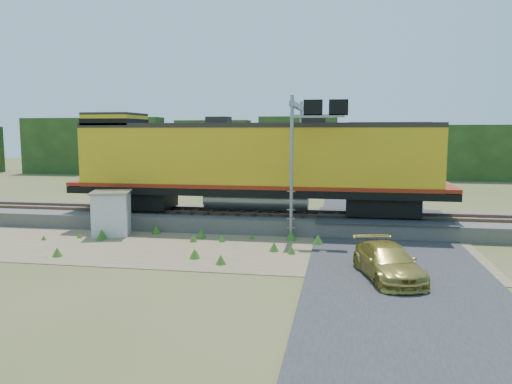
% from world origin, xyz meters
% --- Properties ---
extents(ground, '(140.00, 140.00, 0.00)m').
position_xyz_m(ground, '(0.00, 0.00, 0.00)').
color(ground, '#475123').
rests_on(ground, ground).
extents(ballast, '(70.00, 5.00, 0.80)m').
position_xyz_m(ballast, '(0.00, 6.00, 0.40)').
color(ballast, slate).
rests_on(ballast, ground).
extents(rails, '(70.00, 1.54, 0.16)m').
position_xyz_m(rails, '(0.00, 6.00, 0.88)').
color(rails, brown).
rests_on(rails, ballast).
extents(dirt_shoulder, '(26.00, 8.00, 0.03)m').
position_xyz_m(dirt_shoulder, '(-2.00, 0.50, 0.01)').
color(dirt_shoulder, '#8C7754').
rests_on(dirt_shoulder, ground).
extents(road, '(7.00, 66.00, 0.86)m').
position_xyz_m(road, '(7.00, 0.74, 0.09)').
color(road, '#38383A').
rests_on(road, ground).
extents(tree_line_north, '(130.00, 3.00, 6.50)m').
position_xyz_m(tree_line_north, '(0.00, 38.00, 3.07)').
color(tree_line_north, '#1D3914').
rests_on(tree_line_north, ground).
extents(weed_clumps, '(15.00, 6.20, 0.56)m').
position_xyz_m(weed_clumps, '(-3.50, 0.10, 0.00)').
color(weed_clumps, '#37691E').
rests_on(weed_clumps, ground).
extents(locomotive, '(21.57, 3.29, 5.57)m').
position_xyz_m(locomotive, '(-0.33, 6.00, 3.71)').
color(locomotive, black).
rests_on(locomotive, rails).
extents(shed, '(2.45, 2.45, 2.34)m').
position_xyz_m(shed, '(-7.16, 2.52, 1.18)').
color(shed, silver).
rests_on(shed, ground).
extents(signal_gantry, '(2.87, 6.20, 7.25)m').
position_xyz_m(signal_gantry, '(2.65, 5.33, 5.43)').
color(signal_gantry, gray).
rests_on(signal_gantry, ground).
extents(car, '(2.82, 4.71, 1.28)m').
position_xyz_m(car, '(6.55, -3.14, 0.64)').
color(car, '#AB983F').
rests_on(car, ground).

